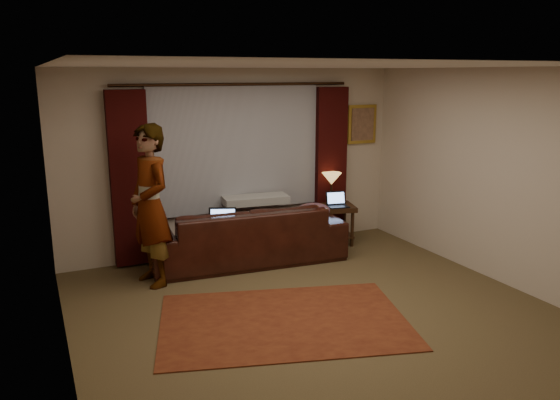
{
  "coord_description": "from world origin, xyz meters",
  "views": [
    {
      "loc": [
        -2.66,
        -4.75,
        2.54
      ],
      "look_at": [
        0.1,
        1.2,
        1.0
      ],
      "focal_mm": 35.0,
      "sensor_mm": 36.0,
      "label": 1
    }
  ],
  "objects_px": {
    "laptop_sofa": "(222,220)",
    "laptop_table": "(338,200)",
    "end_table": "(336,224)",
    "person": "(150,206)",
    "tiffany_lamp": "(331,188)",
    "sofa": "(246,223)"
  },
  "relations": [
    {
      "from": "end_table",
      "to": "sofa",
      "type": "bearing_deg",
      "value": -174.15
    },
    {
      "from": "end_table",
      "to": "tiffany_lamp",
      "type": "distance_m",
      "value": 0.55
    },
    {
      "from": "laptop_sofa",
      "to": "end_table",
      "type": "height_order",
      "value": "laptop_sofa"
    },
    {
      "from": "laptop_sofa",
      "to": "person",
      "type": "bearing_deg",
      "value": -150.16
    },
    {
      "from": "laptop_sofa",
      "to": "laptop_table",
      "type": "bearing_deg",
      "value": 29.16
    },
    {
      "from": "tiffany_lamp",
      "to": "person",
      "type": "distance_m",
      "value": 2.88
    },
    {
      "from": "sofa",
      "to": "laptop_sofa",
      "type": "height_order",
      "value": "sofa"
    },
    {
      "from": "laptop_sofa",
      "to": "tiffany_lamp",
      "type": "relative_size",
      "value": 0.83
    },
    {
      "from": "laptop_table",
      "to": "person",
      "type": "distance_m",
      "value": 2.85
    },
    {
      "from": "end_table",
      "to": "laptop_table",
      "type": "relative_size",
      "value": 1.84
    },
    {
      "from": "laptop_sofa",
      "to": "laptop_table",
      "type": "height_order",
      "value": "laptop_table"
    },
    {
      "from": "end_table",
      "to": "person",
      "type": "height_order",
      "value": "person"
    },
    {
      "from": "sofa",
      "to": "person",
      "type": "height_order",
      "value": "person"
    },
    {
      "from": "tiffany_lamp",
      "to": "laptop_table",
      "type": "relative_size",
      "value": 1.47
    },
    {
      "from": "end_table",
      "to": "laptop_table",
      "type": "height_order",
      "value": "laptop_table"
    },
    {
      "from": "laptop_table",
      "to": "laptop_sofa",
      "type": "bearing_deg",
      "value": -163.29
    },
    {
      "from": "sofa",
      "to": "laptop_table",
      "type": "distance_m",
      "value": 1.49
    },
    {
      "from": "sofa",
      "to": "person",
      "type": "distance_m",
      "value": 1.44
    },
    {
      "from": "laptop_table",
      "to": "sofa",
      "type": "bearing_deg",
      "value": -168.55
    },
    {
      "from": "sofa",
      "to": "laptop_table",
      "type": "xyz_separation_m",
      "value": [
        1.48,
        0.03,
        0.18
      ]
    },
    {
      "from": "end_table",
      "to": "person",
      "type": "bearing_deg",
      "value": -170.91
    },
    {
      "from": "sofa",
      "to": "tiffany_lamp",
      "type": "height_order",
      "value": "tiffany_lamp"
    }
  ]
}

